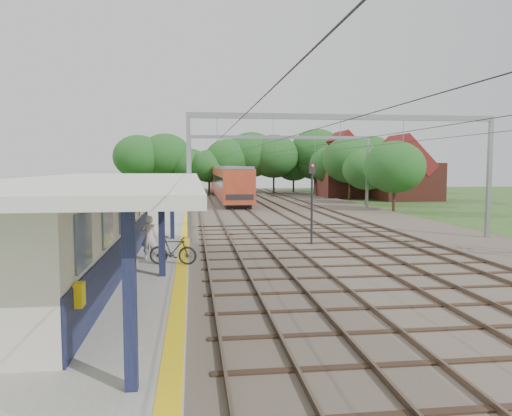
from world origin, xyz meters
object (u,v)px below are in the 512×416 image
person (149,238)px  bicycle (173,250)px  train (226,181)px  signal_post (312,194)px

person → bicycle: 1.56m
train → signal_post: (1.85, -39.40, 0.50)m
bicycle → signal_post: (6.95, 5.78, 1.82)m
person → bicycle: size_ratio=0.98×
bicycle → train: (5.10, 45.18, 1.32)m
person → train: (6.10, 44.04, 0.96)m
signal_post → bicycle: bearing=-146.3°
train → signal_post: signal_post is taller
signal_post → train: bearing=86.6°
person → bicycle: person is taller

